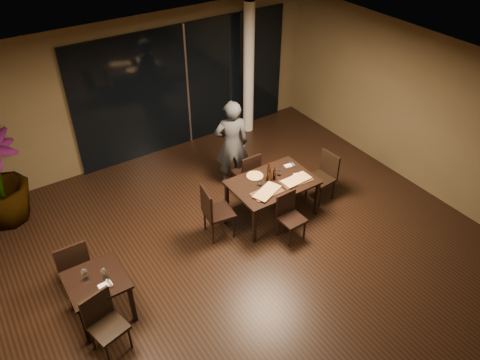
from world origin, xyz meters
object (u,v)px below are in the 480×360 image
object	(u,v)px
chair_main_right	(325,174)
side_table	(97,286)
chair_side_far	(73,263)
chair_side_near	(104,320)
bottle_b	(274,174)
chair_main_near	(289,214)
chair_main_left	(214,210)
chair_main_far	(248,172)
bottle_a	(270,175)
diner	(232,144)
main_table	(272,185)
bottle_c	(269,172)

from	to	relation	value
chair_main_right	side_table	bearing A→B (deg)	-90.25
chair_main_right	chair_side_far	distance (m)	4.71
chair_side_near	bottle_b	world-z (taller)	bottle_b
chair_main_near	side_table	bearing A→B (deg)	175.68
chair_main_near	chair_side_near	bearing A→B (deg)	-175.45
chair_main_left	bottle_b	world-z (taller)	bottle_b
chair_main_near	chair_main_left	size ratio (longest dim) A/B	0.86
chair_side_far	chair_side_near	distance (m)	1.20
chair_main_far	chair_side_far	world-z (taller)	chair_side_far
bottle_a	chair_side_far	bearing A→B (deg)	177.52
chair_main_near	bottle_b	bearing A→B (deg)	74.82
chair_main_left	chair_side_far	xyz separation A→B (m)	(-2.38, 0.09, -0.00)
chair_main_right	diner	xyz separation A→B (m)	(-1.23, 1.34, 0.38)
chair_main_right	bottle_a	xyz separation A→B (m)	(-1.21, 0.13, 0.37)
main_table	bottle_a	bearing A→B (deg)	153.39
chair_side_near	diner	xyz separation A→B (m)	(3.44, 2.26, 0.39)
chair_main_near	chair_side_far	distance (m)	3.54
chair_main_right	bottle_c	xyz separation A→B (m)	(-1.19, 0.19, 0.40)
chair_main_near	chair_side_near	distance (m)	3.44
chair_main_far	bottle_c	distance (m)	0.80
chair_side_far	bottle_a	bearing A→B (deg)	178.58
chair_main_far	chair_side_far	xyz separation A→B (m)	(-3.54, -0.59, 0.06)
main_table	diner	distance (m)	1.26
chair_main_left	chair_side_near	distance (m)	2.59
chair_main_near	bottle_a	xyz separation A→B (m)	(0.05, 0.64, 0.41)
chair_main_right	bottle_b	bearing A→B (deg)	-102.19
chair_main_far	chair_main_left	world-z (taller)	chair_main_left
side_table	main_table	bearing A→B (deg)	8.37
chair_side_near	bottle_c	bearing A→B (deg)	3.94
chair_main_left	chair_side_near	world-z (taller)	chair_main_left
chair_main_right	chair_side_far	world-z (taller)	chair_side_far
bottle_c	bottle_b	bearing A→B (deg)	-30.62
bottle_b	side_table	bearing A→B (deg)	-171.26
chair_side_far	bottle_b	world-z (taller)	bottle_b
chair_main_right	chair_side_near	size ratio (longest dim) A/B	1.01
chair_main_far	chair_side_near	world-z (taller)	chair_side_near
chair_main_near	diner	distance (m)	1.90
diner	bottle_b	world-z (taller)	diner
chair_main_far	bottle_a	bearing A→B (deg)	87.39
chair_main_right	bottle_c	bearing A→B (deg)	-104.17
chair_side_near	chair_main_right	bearing A→B (deg)	-2.60
bottle_b	bottle_c	size ratio (longest dim) A/B	0.75
chair_main_far	diner	size ratio (longest dim) A/B	0.50
main_table	chair_side_near	distance (m)	3.66
side_table	chair_side_near	bearing A→B (deg)	-102.17
chair_side_far	bottle_b	distance (m)	3.62
chair_main_near	bottle_c	size ratio (longest dim) A/B	2.45
bottle_a	chair_main_near	bearing A→B (deg)	-94.09
side_table	chair_main_far	xyz separation A→B (m)	(3.40, 1.27, -0.12)
chair_main_far	diner	bearing A→B (deg)	-80.09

